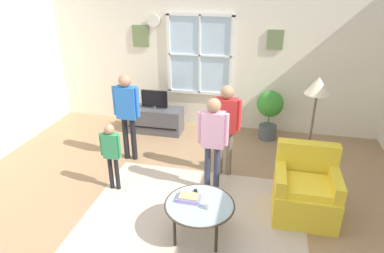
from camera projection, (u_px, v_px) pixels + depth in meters
The scene contains 17 objects.
ground_plane at pixel (170, 217), 4.30m from camera, with size 6.88×6.45×0.02m, color #9E7A56.
back_wall at pixel (211, 51), 6.34m from camera, with size 6.28×0.17×2.97m.
area_rug at pixel (192, 221), 4.21m from camera, with size 2.73×2.32×0.01m, color #C6B29E.
tv_stand at pixel (155, 120), 6.51m from camera, with size 1.03×0.44×0.48m.
television at pixel (154, 99), 6.33m from camera, with size 0.49×0.08×0.35m.
armchair at pixel (305, 191), 4.24m from camera, with size 0.76×0.74×0.87m.
coffee_table at pixel (200, 206), 3.83m from camera, with size 0.80×0.80×0.44m.
book_stack at pixel (189, 198), 3.88m from camera, with size 0.27×0.19×0.06m.
cup at pixel (209, 205), 3.73m from camera, with size 0.08×0.08×0.09m, color white.
remote_near_books at pixel (196, 193), 3.99m from camera, with size 0.04×0.14×0.02m, color black.
remote_near_cup at pixel (193, 198), 3.90m from camera, with size 0.04×0.14×0.02m, color black.
person_red_shirt at pixel (226, 121), 4.85m from camera, with size 0.42×0.19×1.41m.
person_blue_shirt at pixel (127, 108), 5.27m from camera, with size 0.43×0.20×1.43m.
person_pink_shirt at pixel (213, 135), 4.46m from camera, with size 0.41×0.19×1.37m.
person_green_shirt at pixel (111, 150), 4.59m from camera, with size 0.30×0.14×1.00m.
potted_plant_by_window at pixel (270, 110), 6.10m from camera, with size 0.47×0.47×0.92m.
floor_lamp at pixel (316, 98), 4.31m from camera, with size 0.32×0.32×1.63m.
Camera 1 is at (1.01, -3.31, 2.80)m, focal length 31.78 mm.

